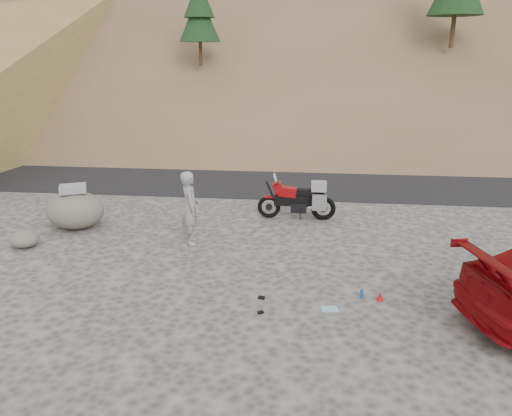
{
  "coord_description": "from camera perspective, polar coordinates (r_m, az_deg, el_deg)",
  "views": [
    {
      "loc": [
        1.42,
        -10.94,
        4.95
      ],
      "look_at": [
        0.08,
        1.42,
        1.0
      ],
      "focal_mm": 35.0,
      "sensor_mm": 36.0,
      "label": 1
    }
  ],
  "objects": [
    {
      "name": "ground",
      "position": [
        12.09,
        -1.12,
        -6.54
      ],
      "size": [
        140.0,
        140.0,
        0.0
      ],
      "primitive_type": "plane",
      "color": "#403D3B",
      "rests_on": "ground"
    },
    {
      "name": "man",
      "position": [
        13.55,
        -7.36,
        -3.95
      ],
      "size": [
        0.66,
        0.82,
        1.97
      ],
      "primitive_type": "imported",
      "rotation": [
        0.0,
        0.0,
        1.87
      ],
      "color": "gray",
      "rests_on": "ground"
    },
    {
      "name": "boulder",
      "position": [
        15.29,
        -19.97,
        -0.17
      ],
      "size": [
        1.93,
        1.74,
        1.26
      ],
      "rotation": [
        0.0,
        0.0,
        0.22
      ],
      "color": "#534F47",
      "rests_on": "ground"
    },
    {
      "name": "small_rock",
      "position": [
        14.42,
        -24.99,
        -3.21
      ],
      "size": [
        0.87,
        0.81,
        0.45
      ],
      "rotation": [
        0.0,
        0.0,
        -0.18
      ],
      "color": "#534F47",
      "rests_on": "ground"
    },
    {
      "name": "gear_funnel",
      "position": [
        10.76,
        14.0,
        -9.76
      ],
      "size": [
        0.19,
        0.19,
        0.19
      ],
      "primitive_type": "cone",
      "rotation": [
        0.0,
        0.0,
        0.31
      ],
      "color": "red",
      "rests_on": "ground"
    },
    {
      "name": "road",
      "position": [
        20.59,
        2.05,
        3.7
      ],
      "size": [
        120.0,
        7.0,
        0.05
      ],
      "primitive_type": "cube",
      "color": "black",
      "rests_on": "ground"
    },
    {
      "name": "gear_glove_a",
      "position": [
        10.56,
        0.64,
        -10.2
      ],
      "size": [
        0.15,
        0.12,
        0.04
      ],
      "primitive_type": "cube",
      "rotation": [
        0.0,
        0.0,
        -0.23
      ],
      "color": "black",
      "rests_on": "ground"
    },
    {
      "name": "gear_blue_cloth",
      "position": [
        10.27,
        8.4,
        -11.35
      ],
      "size": [
        0.36,
        0.28,
        0.01
      ],
      "primitive_type": "cube",
      "rotation": [
        0.0,
        0.0,
        0.13
      ],
      "color": "#88B6D3",
      "rests_on": "ground"
    },
    {
      "name": "gear_glove_b",
      "position": [
        10.03,
        0.54,
        -11.83
      ],
      "size": [
        0.14,
        0.13,
        0.04
      ],
      "primitive_type": "cube",
      "rotation": [
        0.0,
        0.0,
        0.67
      ],
      "color": "black",
      "rests_on": "ground"
    },
    {
      "name": "gear_bottle",
      "position": [
        10.77,
        12.0,
        -9.57
      ],
      "size": [
        0.08,
        0.08,
        0.19
      ],
      "primitive_type": "cylinder",
      "rotation": [
        0.0,
        0.0,
        -0.08
      ],
      "color": "#194898",
      "rests_on": "ground"
    },
    {
      "name": "motorcycle",
      "position": [
        15.18,
        5.07,
        0.93
      ],
      "size": [
        2.39,
        0.69,
        1.42
      ],
      "rotation": [
        0.0,
        0.0,
        0.01
      ],
      "color": "black",
      "rests_on": "ground"
    }
  ]
}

